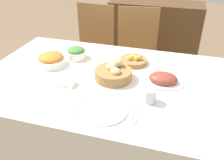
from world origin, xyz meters
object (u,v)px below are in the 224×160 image
at_px(dinner_plate, 104,110).
at_px(carrot_bowl, 51,60).
at_px(bread_basket, 114,73).
at_px(knife, 132,115).
at_px(spoon, 137,116).
at_px(fork, 77,105).
at_px(drinking_cup, 149,96).
at_px(chair_far_left, 92,50).
at_px(egg_basket, 134,60).
at_px(butter_dish, 66,82).
at_px(green_salad_bowl, 76,53).
at_px(chair_far_center, 136,55).
at_px(sideboard, 154,35).
at_px(ham_platter, 163,79).

bearing_deg(dinner_plate, carrot_bowl, 142.70).
distance_m(bread_basket, knife, 0.41).
height_order(knife, spoon, same).
height_order(carrot_bowl, fork, carrot_bowl).
distance_m(knife, drinking_cup, 0.17).
height_order(chair_far_left, egg_basket, chair_far_left).
distance_m(drinking_cup, butter_dish, 0.55).
xyz_separation_m(bread_basket, green_salad_bowl, (-0.37, 0.22, -0.00)).
xyz_separation_m(bread_basket, carrot_bowl, (-0.50, 0.06, -0.00)).
height_order(chair_far_center, bread_basket, chair_far_center).
bearing_deg(chair_far_left, sideboard, 63.38).
distance_m(carrot_bowl, drinking_cup, 0.82).
bearing_deg(knife, dinner_plate, 175.88).
height_order(chair_far_center, egg_basket, chair_far_center).
relative_size(chair_far_left, spoon, 5.56).
relative_size(chair_far_left, ham_platter, 3.42).
relative_size(egg_basket, spoon, 1.16).
height_order(fork, knife, same).
relative_size(sideboard, butter_dish, 9.33).
xyz_separation_m(chair_far_center, drinking_cup, (0.29, -1.10, 0.28)).
bearing_deg(chair_far_center, knife, -86.98).
height_order(green_salad_bowl, dinner_plate, green_salad_bowl).
relative_size(ham_platter, green_salad_bowl, 1.84).
bearing_deg(carrot_bowl, green_salad_bowl, 50.04).
relative_size(sideboard, egg_basket, 5.73).
distance_m(egg_basket, green_salad_bowl, 0.46).
bearing_deg(carrot_bowl, bread_basket, -7.00).
bearing_deg(ham_platter, sideboard, 98.63).
xyz_separation_m(carrot_bowl, dinner_plate, (0.54, -0.42, -0.04)).
xyz_separation_m(sideboard, fork, (-0.18, -2.14, 0.32)).
bearing_deg(bread_basket, dinner_plate, -83.19).
distance_m(green_salad_bowl, fork, 0.63).
bearing_deg(butter_dish, carrot_bowl, 134.91).
height_order(green_salad_bowl, fork, green_salad_bowl).
relative_size(fork, drinking_cup, 2.12).
bearing_deg(chair_far_left, butter_dish, -72.25).
bearing_deg(knife, butter_dish, 154.45).
relative_size(sideboard, green_salad_bowl, 7.54).
height_order(dinner_plate, spoon, dinner_plate).
distance_m(sideboard, drinking_cup, 2.03).
relative_size(spoon, drinking_cup, 2.12).
xyz_separation_m(bread_basket, fork, (-0.12, -0.35, -0.04)).
bearing_deg(dinner_plate, chair_far_left, 113.39).
bearing_deg(egg_basket, chair_far_left, 132.36).
relative_size(ham_platter, knife, 1.63).
xyz_separation_m(bread_basket, dinner_plate, (0.04, -0.35, -0.04)).
distance_m(ham_platter, fork, 0.59).
bearing_deg(butter_dish, drinking_cup, -3.64).
height_order(chair_far_center, sideboard, chair_far_center).
distance_m(ham_platter, drinking_cup, 0.25).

